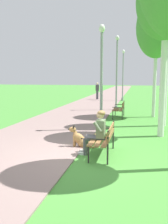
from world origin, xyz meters
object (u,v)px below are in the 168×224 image
object	(u,v)px
lamp_post_near	(101,77)
lamp_post_mid	(117,72)
birch_tree_second	(167,3)
birch_tree_fourth	(157,27)
park_bench_near	(104,137)
person_seated_on_near_bench	(97,131)
lamp_post_far	(123,75)
dog_shepherd	(80,139)
pedestrian_distant	(97,91)
park_bench_mid	(120,108)

from	to	relation	value
lamp_post_near	lamp_post_mid	distance (m)	6.21
birch_tree_second	birch_tree_fourth	world-z (taller)	birch_tree_fourth
park_bench_near	birch_tree_second	size ratio (longest dim) A/B	0.25
person_seated_on_near_bench	lamp_post_mid	xyz separation A→B (m)	(-0.29, 9.39, 1.78)
lamp_post_mid	lamp_post_far	size ratio (longest dim) A/B	1.04
lamp_post_near	birch_tree_fourth	xyz separation A→B (m)	(2.29, 3.89, 2.54)
lamp_post_far	birch_tree_fourth	world-z (taller)	birch_tree_fourth
dog_shepherd	birch_tree_second	size ratio (longest dim) A/B	0.14
park_bench_near	dog_shepherd	xyz separation A→B (m)	(-0.82, 0.58, -0.25)
lamp_post_far	birch_tree_second	xyz separation A→B (m)	(2.22, -13.34, 2.28)
person_seated_on_near_bench	park_bench_near	bearing A→B (deg)	-4.05
dog_shepherd	pedestrian_distant	xyz separation A→B (m)	(-2.11, 15.94, 0.58)
park_bench_near	pedestrian_distant	xyz separation A→B (m)	(-2.93, 16.52, 0.33)
dog_shepherd	birch_tree_second	bearing A→B (deg)	38.89
dog_shepherd	lamp_post_far	distance (m)	15.54
park_bench_mid	lamp_post_mid	world-z (taller)	lamp_post_mid
park_bench_mid	pedestrian_distant	xyz separation A→B (m)	(-2.88, 10.05, 0.33)
park_bench_mid	person_seated_on_near_bench	size ratio (longest dim) A/B	1.20
birch_tree_second	birch_tree_fourth	xyz separation A→B (m)	(-0.00, 4.46, 0.04)
park_bench_mid	birch_tree_second	xyz separation A→B (m)	(1.77, -3.84, 4.14)
park_bench_mid	lamp_post_far	distance (m)	9.69
park_bench_near	person_seated_on_near_bench	size ratio (longest dim) A/B	1.20
person_seated_on_near_bench	lamp_post_near	size ratio (longest dim) A/B	0.30
birch_tree_second	pedestrian_distant	xyz separation A→B (m)	(-4.65, 13.89, -3.81)
park_bench_mid	dog_shepherd	world-z (taller)	park_bench_mid
lamp_post_near	dog_shepherd	bearing A→B (deg)	-95.48
lamp_post_near	lamp_post_far	xyz separation A→B (m)	(0.07, 12.77, 0.21)
park_bench_mid	lamp_post_mid	xyz separation A→B (m)	(-0.45, 2.94, 1.94)
dog_shepherd	birch_tree_fourth	distance (m)	8.28
birch_tree_fourth	pedestrian_distant	xyz separation A→B (m)	(-4.65, 9.42, -3.85)
park_bench_near	lamp_post_near	xyz separation A→B (m)	(-0.57, 3.20, 1.65)
park_bench_mid	lamp_post_near	size ratio (longest dim) A/B	0.36
birch_tree_second	dog_shepherd	bearing A→B (deg)	-141.11
park_bench_near	lamp_post_mid	xyz separation A→B (m)	(-0.50, 9.41, 1.94)
birch_tree_fourth	pedestrian_distant	world-z (taller)	birch_tree_fourth
park_bench_near	lamp_post_far	bearing A→B (deg)	91.80
lamp_post_mid	pedestrian_distant	size ratio (longest dim) A/B	2.88
dog_shepherd	birch_tree_second	world-z (taller)	birch_tree_second
park_bench_mid	birch_tree_second	world-z (taller)	birch_tree_second
park_bench_mid	person_seated_on_near_bench	world-z (taller)	person_seated_on_near_bench
birch_tree_fourth	lamp_post_far	bearing A→B (deg)	104.06
park_bench_near	birch_tree_fourth	distance (m)	8.41
lamp_post_far	birch_tree_second	world-z (taller)	birch_tree_second
person_seated_on_near_bench	dog_shepherd	world-z (taller)	person_seated_on_near_bench
park_bench_near	person_seated_on_near_bench	bearing A→B (deg)	175.95
lamp_post_near	park_bench_near	bearing A→B (deg)	-79.94
park_bench_mid	lamp_post_near	world-z (taller)	lamp_post_near
lamp_post_near	pedestrian_distant	xyz separation A→B (m)	(-2.36, 13.32, -1.32)
birch_tree_second	pedestrian_distant	world-z (taller)	birch_tree_second
person_seated_on_near_bench	lamp_post_near	world-z (taller)	lamp_post_near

